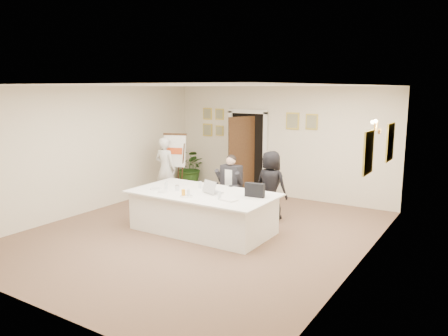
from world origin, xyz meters
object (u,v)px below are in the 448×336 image
Objects in this scene: laptop at (213,186)px; laptop_bag at (255,190)px; seated_man at (230,186)px; potted_palm at (191,167)px; standing_woman at (271,185)px; conference_table at (203,211)px; steel_jug at (177,188)px; paper_stack at (229,200)px; standing_man at (165,169)px; oj_glass at (183,193)px; flip_chart at (176,169)px.

laptop_bag is (0.84, 0.13, -0.01)m from laptop.
seated_man is 3.22m from potted_palm.
seated_man is 0.87m from standing_woman.
steel_jug is at bearing -163.31° from conference_table.
paper_stack is at bearing -125.13° from laptop_bag.
potted_palm is at bearing -77.18° from standing_man.
seated_man is at bearing 92.69° from conference_table.
standing_woman is 3.97× the size of laptop.
seated_man is 12.48× the size of steel_jug.
steel_jug is (-0.37, 0.29, -0.01)m from oj_glass.
laptop_bag is at bearing 60.89° from paper_stack.
flip_chart reaches higher than oj_glass.
laptop_bag reaches higher than oj_glass.
standing_man is (-2.16, 1.49, 0.39)m from conference_table.
flip_chart is 1.51× the size of potted_palm.
flip_chart reaches higher than laptop.
standing_woman is at bearing 89.65° from paper_stack.
conference_table is 0.56m from laptop.
standing_man reaches higher than potted_palm.
conference_table is at bearing 16.69° from steel_jug.
potted_palm is (-2.52, 1.99, -0.15)m from seated_man.
paper_stack is at bearing -45.13° from potted_palm.
potted_palm is (-0.51, 1.30, -0.21)m from flip_chart.
flip_chart is 0.31m from standing_man.
oj_glass is at bearing -156.36° from laptop_bag.
standing_man is 2.80m from oj_glass.
paper_stack is at bearing -11.86° from laptop.
standing_woman is 1.38× the size of potted_palm.
seated_man is 3.71× the size of laptop.
standing_man reaches higher than laptop_bag.
standing_man is at bearing 149.11° from paper_stack.
flip_chart is (-2.02, 0.69, 0.06)m from seated_man.
seated_man is at bearing -18.75° from flip_chart.
potted_palm is at bearing 134.87° from paper_stack.
flip_chart is at bearing 139.27° from conference_table.
conference_table is at bearing 73.42° from oj_glass.
seated_man is 2.15m from standing_man.
laptop_bag is at bearing -53.11° from seated_man.
standing_woman is at bearing -26.77° from potted_palm.
laptop is at bearing 148.96° from paper_stack.
paper_stack is (2.92, -1.75, 0.00)m from standing_man.
laptop is 1.27× the size of paper_stack.
standing_man reaches higher than standing_woman.
conference_table is 4.02m from potted_palm.
laptop is at bearing 59.09° from oj_glass.
standing_man reaches higher than paper_stack.
seated_man is 2.13m from flip_chart.
oj_glass is at bearing 134.90° from standing_man.
potted_palm is 9.71× the size of steel_jug.
seated_man is 10.56× the size of oj_glass.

